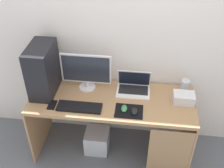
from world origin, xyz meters
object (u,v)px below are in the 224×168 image
at_px(keyboard, 79,107).
at_px(mouse_left, 124,108).
at_px(speaker, 185,86).
at_px(subwoofer, 97,140).
at_px(pc_tower, 43,70).
at_px(projector, 184,98).
at_px(mouse_right, 134,111).
at_px(cell_phone, 52,105).
at_px(laptop, 133,87).
at_px(monitor, 86,71).

distance_m(keyboard, mouse_left, 0.42).
height_order(speaker, subwoofer, speaker).
xyz_separation_m(pc_tower, projector, (1.36, -0.01, -0.20)).
xyz_separation_m(speaker, keyboard, (-0.99, -0.36, -0.06)).
distance_m(speaker, mouse_right, 0.61).
bearing_deg(mouse_right, subwoofer, 157.78).
bearing_deg(cell_phone, mouse_left, 1.18).
height_order(pc_tower, mouse_right, pc_tower).
distance_m(laptop, mouse_left, 0.32).
relative_size(speaker, subwoofer, 0.56).
bearing_deg(keyboard, monitor, 87.59).
relative_size(speaker, cell_phone, 1.10).
xyz_separation_m(projector, mouse_left, (-0.55, -0.18, -0.03)).
height_order(monitor, laptop, monitor).
height_order(laptop, mouse_right, laptop).
xyz_separation_m(keyboard, mouse_right, (0.51, -0.00, 0.01)).
relative_size(mouse_left, subwoofer, 0.38).
distance_m(projector, mouse_right, 0.50).
bearing_deg(mouse_left, laptop, 78.01).
distance_m(speaker, projector, 0.16).
xyz_separation_m(monitor, speaker, (0.98, 0.05, -0.14)).
bearing_deg(projector, mouse_right, -155.49).
bearing_deg(laptop, mouse_right, -85.16).
bearing_deg(cell_phone, keyboard, -1.27).
bearing_deg(speaker, subwoofer, -166.54).
bearing_deg(mouse_right, laptop, 94.84).
xyz_separation_m(laptop, speaker, (0.51, 0.03, 0.03)).
xyz_separation_m(projector, subwoofer, (-0.85, -0.05, -0.66)).
xyz_separation_m(monitor, subwoofer, (0.11, -0.16, -0.81)).
bearing_deg(projector, speaker, 82.87).
xyz_separation_m(keyboard, mouse_left, (0.42, 0.02, 0.01)).
bearing_deg(mouse_left, subwoofer, 155.54).
relative_size(laptop, cell_phone, 2.57).
height_order(mouse_left, cell_phone, mouse_left).
distance_m(laptop, subwoofer, 0.77).
xyz_separation_m(laptop, projector, (0.49, -0.13, 0.01)).
distance_m(mouse_left, mouse_right, 0.10).
height_order(speaker, projector, speaker).
bearing_deg(subwoofer, cell_phone, -158.92).
height_order(laptop, cell_phone, laptop).
distance_m(mouse_right, subwoofer, 0.76).
bearing_deg(projector, monitor, 173.38).
height_order(laptop, subwoofer, laptop).
height_order(keyboard, mouse_right, mouse_right).
distance_m(monitor, laptop, 0.50).
bearing_deg(pc_tower, mouse_left, -13.79).
bearing_deg(laptop, keyboard, -145.59).
distance_m(keyboard, mouse_right, 0.51).
bearing_deg(projector, subwoofer, -176.75).
xyz_separation_m(mouse_right, subwoofer, (-0.39, 0.16, -0.63)).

